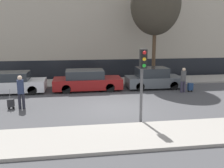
% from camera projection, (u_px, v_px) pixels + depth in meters
% --- Properties ---
extents(ground_plane, '(80.00, 80.00, 0.00)m').
position_uv_depth(ground_plane, '(114.00, 109.00, 13.18)').
color(ground_plane, '#424244').
extents(sidewalk_near, '(28.00, 2.50, 0.12)m').
position_uv_depth(sidewalk_near, '(129.00, 136.00, 9.53)').
color(sidewalk_near, gray).
rests_on(sidewalk_near, ground_plane).
extents(sidewalk_far, '(28.00, 3.00, 0.12)m').
position_uv_depth(sidewalk_far, '(100.00, 82.00, 19.94)').
color(sidewalk_far, gray).
rests_on(sidewalk_far, ground_plane).
extents(building_facade, '(28.00, 2.89, 9.49)m').
position_uv_depth(building_facade, '(96.00, 23.00, 22.49)').
color(building_facade, '#A89E8C').
rests_on(building_facade, ground_plane).
extents(parked_car_0, '(3.97, 1.80, 1.39)m').
position_uv_depth(parked_car_0, '(14.00, 83.00, 16.51)').
color(parked_car_0, silver).
rests_on(parked_car_0, ground_plane).
extents(parked_car_1, '(4.68, 1.91, 1.42)m').
position_uv_depth(parked_car_1, '(87.00, 81.00, 17.27)').
color(parked_car_1, maroon).
rests_on(parked_car_1, ground_plane).
extents(parked_car_2, '(3.90, 1.79, 1.49)m').
position_uv_depth(parked_car_2, '(153.00, 79.00, 17.89)').
color(parked_car_2, '#4C5156').
rests_on(parked_car_2, ground_plane).
extents(pedestrian_left, '(0.35, 0.34, 1.77)m').
position_uv_depth(pedestrian_left, '(21.00, 90.00, 12.95)').
color(pedestrian_left, '#23232D').
rests_on(pedestrian_left, ground_plane).
extents(trolley_left, '(0.34, 0.29, 1.08)m').
position_uv_depth(trolley_left, '(11.00, 103.00, 13.03)').
color(trolley_left, '#262628').
rests_on(trolley_left, ground_plane).
extents(pedestrian_right, '(0.35, 0.34, 1.66)m').
position_uv_depth(pedestrian_right, '(183.00, 78.00, 16.55)').
color(pedestrian_right, '#383347').
rests_on(pedestrian_right, ground_plane).
extents(trolley_right, '(0.34, 0.29, 1.14)m').
position_uv_depth(trolley_right, '(190.00, 87.00, 16.79)').
color(trolley_right, navy).
rests_on(trolley_right, ground_plane).
extents(traffic_light, '(0.28, 0.47, 3.27)m').
position_uv_depth(traffic_light, '(143.00, 71.00, 10.53)').
color(traffic_light, '#515154').
rests_on(traffic_light, ground_plane).
extents(bare_tree_near_crossing, '(3.75, 3.75, 8.18)m').
position_uv_depth(bare_tree_near_crossing, '(155.00, 4.00, 18.52)').
color(bare_tree_near_crossing, '#4C3826').
rests_on(bare_tree_near_crossing, sidewalk_far).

